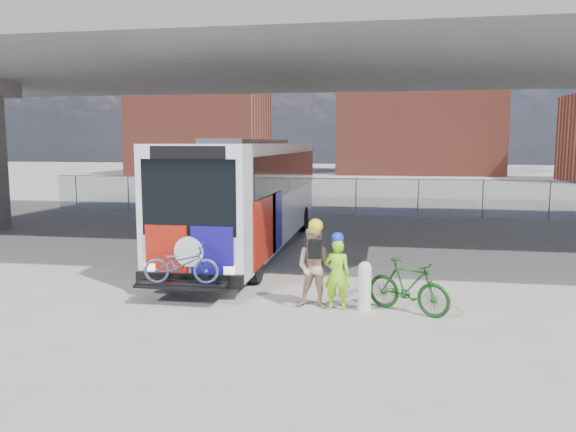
% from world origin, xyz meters
% --- Properties ---
extents(ground, '(160.00, 160.00, 0.00)m').
position_xyz_m(ground, '(0.00, 0.00, 0.00)').
color(ground, '#9E9991').
rests_on(ground, ground).
extents(bus, '(2.67, 12.95, 3.69)m').
position_xyz_m(bus, '(-2.00, 2.40, 2.11)').
color(bus, silver).
rests_on(bus, ground).
extents(overpass, '(40.00, 16.00, 7.95)m').
position_xyz_m(overpass, '(0.00, 4.00, 6.54)').
color(overpass, '#605E59').
rests_on(overpass, ground).
extents(chainlink_fence, '(30.00, 0.06, 30.00)m').
position_xyz_m(chainlink_fence, '(0.00, 12.00, 1.42)').
color(chainlink_fence, gray).
rests_on(chainlink_fence, ground).
extents(brick_buildings, '(54.00, 22.00, 12.00)m').
position_xyz_m(brick_buildings, '(1.23, 48.23, 5.42)').
color(brick_buildings, brown).
rests_on(brick_buildings, ground).
extents(smokestack, '(2.20, 2.20, 25.00)m').
position_xyz_m(smokestack, '(14.00, 55.00, 12.50)').
color(smokestack, brown).
rests_on(smokestack, ground).
extents(bollard, '(0.28, 0.28, 1.07)m').
position_xyz_m(bollard, '(2.01, -3.93, 0.57)').
color(bollard, silver).
rests_on(bollard, ground).
extents(cyclist_hivis, '(0.56, 0.37, 1.69)m').
position_xyz_m(cyclist_hivis, '(1.42, -3.93, 0.81)').
color(cyclist_hivis, '#8EE818').
rests_on(cyclist_hivis, ground).
extents(cyclist_tan, '(0.91, 0.72, 1.97)m').
position_xyz_m(cyclist_tan, '(0.95, -3.93, 0.93)').
color(cyclist_tan, tan).
rests_on(cyclist_tan, ground).
extents(bike_parked, '(1.91, 1.38, 1.14)m').
position_xyz_m(bike_parked, '(2.92, -3.93, 0.57)').
color(bike_parked, '#154415').
rests_on(bike_parked, ground).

